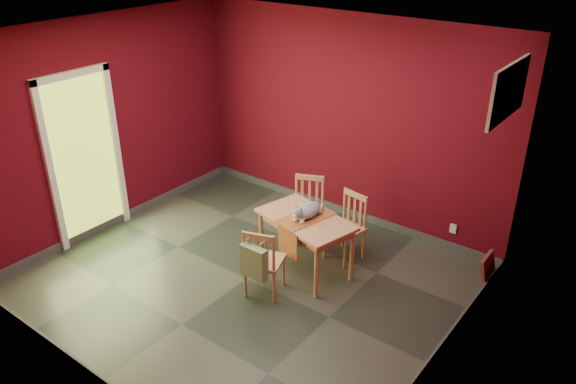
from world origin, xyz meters
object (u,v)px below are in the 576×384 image
Objects in this scene: chair_far_right at (347,226)px; chair_near at (263,261)px; cat at (308,208)px; dining_table at (306,224)px; picture_frame at (488,269)px; tote_bag at (254,262)px; chair_far_left at (307,209)px.

chair_far_right and chair_near have the same top height.
cat is (-0.23, -0.48, 0.37)m from chair_far_right.
chair_far_right is at bearing 74.74° from chair_near.
chair_near is 0.79m from cat.
dining_table is 1.48× the size of chair_far_right.
cat reaches higher than chair_near.
picture_frame is (1.77, 0.98, -0.62)m from cat.
chair_far_right is at bearing -162.21° from picture_frame.
tote_bag is at bearing -69.67° from cat.
cat reaches higher than dining_table.
cat reaches higher than picture_frame.
chair_far_left is 2.22m from picture_frame.
chair_near is at bearing -74.02° from cat.
picture_frame is at bearing 29.85° from dining_table.
cat is at bearing -115.25° from chair_far_right.
tote_bag is (-0.05, -0.85, -0.07)m from dining_table.
chair_near is 2.51m from picture_frame.
chair_far_left is 0.74m from cat.
chair_far_left is 1.97× the size of tote_bag.
chair_far_left is at bearing -168.15° from picture_frame.
dining_table is 0.68m from chair_near.
chair_far_left reaches higher than chair_near.
dining_table is at bearing 86.81° from tote_bag.
dining_table reaches higher than picture_frame.
dining_table is 2.84× the size of tote_bag.
chair_far_left is (-0.38, 0.57, -0.17)m from dining_table.
tote_bag is 0.97× the size of cat.
tote_bag is at bearing -78.12° from chair_near.
tote_bag reaches higher than dining_table.
chair_near is (-0.32, -1.17, 0.00)m from chair_far_right.
chair_near is (0.29, -1.22, -0.01)m from chair_far_left.
chair_far_left is 1.25m from chair_near.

